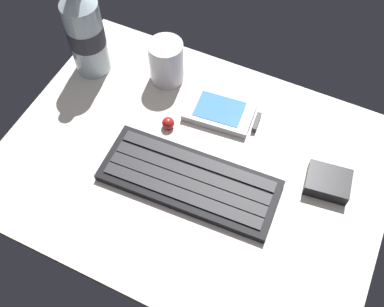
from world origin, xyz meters
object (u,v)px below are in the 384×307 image
(keyboard, at_px, (190,180))
(handheld_device, at_px, (223,113))
(water_bottle, at_px, (85,31))
(charger_block, at_px, (328,182))
(trackball_mouse, at_px, (168,123))
(juice_cup, at_px, (166,63))

(keyboard, xyz_separation_m, handheld_device, (-0.01, 0.15, -0.00))
(water_bottle, xyz_separation_m, charger_block, (0.48, -0.06, -0.08))
(keyboard, relative_size, handheld_device, 2.22)
(water_bottle, distance_m, charger_block, 0.49)
(keyboard, xyz_separation_m, charger_block, (0.20, 0.09, 0.00))
(handheld_device, xyz_separation_m, water_bottle, (-0.27, 0.00, 0.08))
(trackball_mouse, bearing_deg, charger_block, 0.93)
(juice_cup, distance_m, charger_block, 0.36)
(water_bottle, height_order, trackball_mouse, water_bottle)
(keyboard, bearing_deg, handheld_device, 92.19)
(water_bottle, height_order, charger_block, water_bottle)
(handheld_device, relative_size, water_bottle, 0.64)
(keyboard, distance_m, juice_cup, 0.23)
(keyboard, bearing_deg, juice_cup, 126.03)
(water_bottle, bearing_deg, charger_block, -7.27)
(charger_block, bearing_deg, handheld_device, 163.90)
(keyboard, height_order, handheld_device, keyboard)
(keyboard, relative_size, charger_block, 4.22)
(juice_cup, xyz_separation_m, charger_block, (0.34, -0.10, -0.03))
(charger_block, bearing_deg, juice_cup, 164.02)
(juice_cup, xyz_separation_m, trackball_mouse, (0.05, -0.10, -0.03))
(handheld_device, bearing_deg, water_bottle, 179.82)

